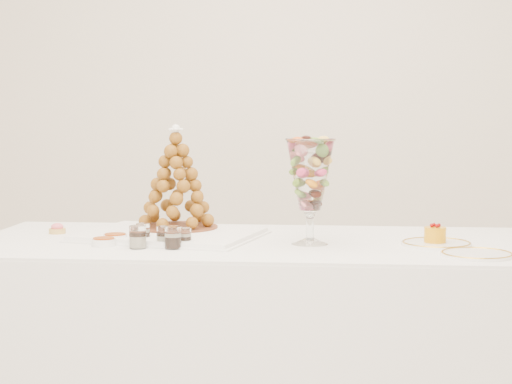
# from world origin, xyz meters

# --- Properties ---
(buffet_table) EXTENTS (2.15, 0.91, 0.81)m
(buffet_table) POSITION_xyz_m (0.10, 0.27, 0.40)
(buffet_table) COLOR white
(buffet_table) RESTS_ON ground
(lace_tray) EXTENTS (0.69, 0.57, 0.02)m
(lace_tray) POSITION_xyz_m (-0.28, 0.31, 0.82)
(lace_tray) COLOR white
(lace_tray) RESTS_ON buffet_table
(macaron_vase) EXTENTS (0.17, 0.17, 0.36)m
(macaron_vase) POSITION_xyz_m (0.24, 0.22, 1.05)
(macaron_vase) COLOR white
(macaron_vase) RESTS_ON buffet_table
(cake_plate) EXTENTS (0.24, 0.24, 0.01)m
(cake_plate) POSITION_xyz_m (0.67, 0.24, 0.82)
(cake_plate) COLOR white
(cake_plate) RESTS_ON buffet_table
(spare_plate) EXTENTS (0.23, 0.23, 0.01)m
(spare_plate) POSITION_xyz_m (0.78, 0.04, 0.81)
(spare_plate) COLOR white
(spare_plate) RESTS_ON buffet_table
(pink_tart) EXTENTS (0.06, 0.06, 0.04)m
(pink_tart) POSITION_xyz_m (-0.72, 0.35, 0.83)
(pink_tart) COLOR tan
(pink_tart) RESTS_ON buffet_table
(verrine_a) EXTENTS (0.06, 0.06, 0.07)m
(verrine_a) POSITION_xyz_m (-0.34, 0.18, 0.84)
(verrine_a) COLOR white
(verrine_a) RESTS_ON buffet_table
(verrine_b) EXTENTS (0.06, 0.06, 0.07)m
(verrine_b) POSITION_xyz_m (-0.25, 0.10, 0.84)
(verrine_b) COLOR white
(verrine_b) RESTS_ON buffet_table
(verrine_c) EXTENTS (0.06, 0.06, 0.06)m
(verrine_c) POSITION_xyz_m (-0.18, 0.12, 0.84)
(verrine_c) COLOR white
(verrine_c) RESTS_ON buffet_table
(verrine_d) EXTENTS (0.07, 0.07, 0.08)m
(verrine_d) POSITION_xyz_m (-0.33, 0.05, 0.85)
(verrine_d) COLOR white
(verrine_d) RESTS_ON buffet_table
(verrine_e) EXTENTS (0.07, 0.07, 0.08)m
(verrine_e) POSITION_xyz_m (-0.21, 0.06, 0.85)
(verrine_e) COLOR white
(verrine_e) RESTS_ON buffet_table
(ramekin_back) EXTENTS (0.08, 0.08, 0.03)m
(ramekin_back) POSITION_xyz_m (-0.44, 0.18, 0.82)
(ramekin_back) COLOR white
(ramekin_back) RESTS_ON buffet_table
(ramekin_front) EXTENTS (0.08, 0.08, 0.03)m
(ramekin_front) POSITION_xyz_m (-0.46, 0.09, 0.82)
(ramekin_front) COLOR white
(ramekin_front) RESTS_ON buffet_table
(croquembouche) EXTENTS (0.31, 0.31, 0.39)m
(croquembouche) POSITION_xyz_m (-0.28, 0.42, 1.02)
(croquembouche) COLOR brown
(croquembouche) RESTS_ON lace_tray
(mousse_cake) EXTENTS (0.07, 0.07, 0.07)m
(mousse_cake) POSITION_xyz_m (0.67, 0.24, 0.85)
(mousse_cake) COLOR orange
(mousse_cake) RESTS_ON cake_plate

